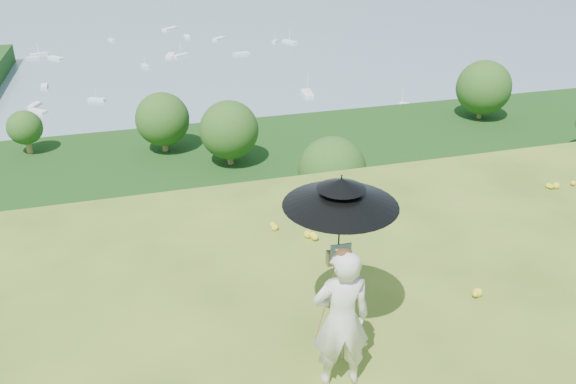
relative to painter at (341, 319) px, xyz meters
name	(u,v)px	position (x,y,z in m)	size (l,w,h in m)	color
forest_slope	(207,349)	(1.78, 33.64, -29.89)	(140.00, 56.00, 22.00)	#0E340E
shoreline_tier	(170,212)	(1.78, 73.64, -36.89)	(170.00, 28.00, 8.00)	gray
bay_water	(130,23)	(1.78, 238.64, -34.89)	(700.00, 700.00, 0.00)	#7791AA
slope_trees	(195,207)	(1.78, 33.64, -15.89)	(110.00, 50.00, 6.00)	#224615
harbor_town	(166,173)	(1.78, 73.64, -30.39)	(110.00, 22.00, 5.00)	silver
moored_boats	(94,70)	(-10.72, 159.64, -34.54)	(140.00, 140.00, 0.70)	white
painter	(341,319)	(0.00, 0.00, 0.00)	(0.65, 0.43, 1.79)	beige
field_easel	(337,295)	(0.18, 0.59, -0.13)	(0.58, 0.58, 1.52)	#9D7841
sun_umbrella	(340,219)	(0.18, 0.62, 0.90)	(1.31, 1.31, 1.10)	black
painter_cap	(345,254)	(0.00, 0.00, 0.84)	(0.21, 0.25, 0.10)	#CA6F80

